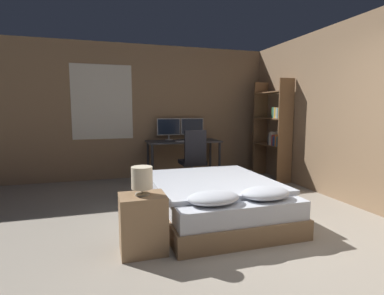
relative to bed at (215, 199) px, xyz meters
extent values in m
plane|color=#9E9384|center=(0.25, -1.35, -0.24)|extent=(20.00, 20.00, 0.00)
cube|color=#8E7051|center=(0.25, 2.69, 1.11)|extent=(12.00, 0.06, 2.70)
cube|color=silver|center=(-1.34, 2.65, 1.30)|extent=(1.15, 0.01, 1.45)
cube|color=black|center=(-1.34, 2.66, 1.30)|extent=(1.07, 0.01, 1.37)
cube|color=#8E7051|center=(2.13, 0.15, 1.11)|extent=(0.06, 12.00, 2.70)
cube|color=#846647|center=(0.00, 0.02, -0.13)|extent=(1.49, 2.00, 0.22)
cube|color=silver|center=(0.00, 0.02, 0.08)|extent=(1.43, 1.94, 0.21)
cube|color=silver|center=(0.00, 0.14, 0.21)|extent=(1.53, 1.68, 0.05)
ellipsoid|color=silver|center=(-0.30, -0.73, 0.25)|extent=(0.55, 0.38, 0.13)
ellipsoid|color=silver|center=(0.30, -0.73, 0.25)|extent=(0.55, 0.38, 0.13)
cube|color=#997551|center=(-1.03, -0.70, 0.05)|extent=(0.44, 0.36, 0.58)
cylinder|color=gray|center=(-1.03, -0.70, 0.34)|extent=(0.14, 0.14, 0.01)
cylinder|color=gray|center=(-1.03, -0.70, 0.37)|extent=(0.02, 0.02, 0.05)
cylinder|color=beige|center=(-1.03, -0.70, 0.50)|extent=(0.20, 0.20, 0.21)
cube|color=#38383D|center=(0.21, 2.31, 0.52)|extent=(1.47, 0.63, 0.03)
cylinder|color=#2D2D33|center=(-0.47, 2.04, 0.13)|extent=(0.05, 0.05, 0.75)
cylinder|color=#2D2D33|center=(0.90, 2.04, 0.13)|extent=(0.05, 0.05, 0.75)
cylinder|color=#2D2D33|center=(-0.47, 2.57, 0.13)|extent=(0.05, 0.05, 0.75)
cylinder|color=#2D2D33|center=(0.90, 2.57, 0.13)|extent=(0.05, 0.05, 0.75)
cylinder|color=#B7B7BC|center=(-0.04, 2.52, 0.54)|extent=(0.16, 0.16, 0.01)
cylinder|color=#B7B7BC|center=(-0.04, 2.52, 0.59)|extent=(0.03, 0.03, 0.09)
cube|color=#B7B7BC|center=(-0.04, 2.52, 0.81)|extent=(0.49, 0.03, 0.34)
cube|color=#192338|center=(-0.04, 2.51, 0.81)|extent=(0.46, 0.00, 0.31)
cylinder|color=#B7B7BC|center=(0.47, 2.52, 0.54)|extent=(0.16, 0.16, 0.01)
cylinder|color=#B7B7BC|center=(0.47, 2.52, 0.59)|extent=(0.03, 0.03, 0.09)
cube|color=#B7B7BC|center=(0.47, 2.52, 0.81)|extent=(0.49, 0.03, 0.34)
cube|color=#192338|center=(0.47, 2.51, 0.81)|extent=(0.46, 0.00, 0.31)
cube|color=#B7B7BC|center=(0.21, 2.10, 0.54)|extent=(0.42, 0.13, 0.02)
ellipsoid|color=#B7B7BC|center=(0.51, 2.10, 0.55)|extent=(0.07, 0.05, 0.04)
cylinder|color=black|center=(0.18, 1.58, -0.22)|extent=(0.52, 0.52, 0.04)
cylinder|color=gray|center=(0.18, 1.58, -0.01)|extent=(0.05, 0.05, 0.38)
cube|color=black|center=(0.18, 1.58, 0.21)|extent=(0.43, 0.43, 0.07)
cube|color=black|center=(0.18, 1.40, 0.52)|extent=(0.39, 0.05, 0.55)
cube|color=brown|center=(1.92, 1.31, 0.74)|extent=(0.32, 0.02, 1.97)
cube|color=brown|center=(1.92, 2.23, 0.74)|extent=(0.32, 0.02, 1.97)
cube|color=brown|center=(1.92, 1.77, 0.45)|extent=(0.32, 0.90, 0.02)
cube|color=brown|center=(1.92, 1.77, 0.98)|extent=(0.32, 0.90, 0.02)
cube|color=brown|center=(1.92, 1.77, 1.50)|extent=(0.32, 0.90, 0.02)
cube|color=teal|center=(1.92, 1.34, 0.57)|extent=(0.26, 0.03, 0.21)
cube|color=teal|center=(1.92, 1.39, 0.56)|extent=(0.26, 0.03, 0.19)
cube|color=orange|center=(1.92, 1.44, 0.57)|extent=(0.26, 0.04, 0.23)
cube|color=#2D4784|center=(1.92, 1.48, 0.56)|extent=(0.26, 0.04, 0.19)
cube|color=#2D4784|center=(1.92, 1.52, 0.54)|extent=(0.26, 0.03, 0.17)
cube|color=#B2332D|center=(1.92, 1.55, 0.56)|extent=(0.26, 0.03, 0.21)
cube|color=#BCB29E|center=(1.92, 1.60, 0.59)|extent=(0.26, 0.03, 0.27)
cube|color=#BCB29E|center=(1.92, 1.65, 0.59)|extent=(0.26, 0.04, 0.26)
cube|color=#28282D|center=(1.92, 1.69, 0.56)|extent=(0.26, 0.03, 0.21)
cube|color=gold|center=(1.92, 1.35, 1.09)|extent=(0.26, 0.04, 0.19)
cube|color=teal|center=(1.92, 1.40, 1.09)|extent=(0.26, 0.03, 0.19)
cube|color=#BCB29E|center=(1.92, 1.44, 1.09)|extent=(0.26, 0.04, 0.20)
cube|color=gold|center=(1.92, 1.49, 1.10)|extent=(0.26, 0.04, 0.21)
cube|color=teal|center=(1.92, 1.53, 1.10)|extent=(0.26, 0.02, 0.21)
cube|color=#337042|center=(1.92, 1.57, 1.10)|extent=(0.26, 0.04, 0.21)
camera|label=1|loc=(-1.39, -3.52, 1.14)|focal=28.00mm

